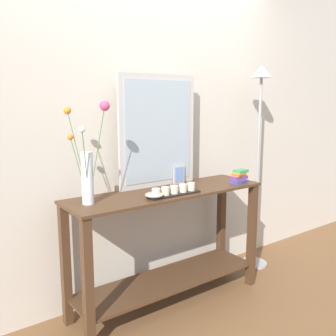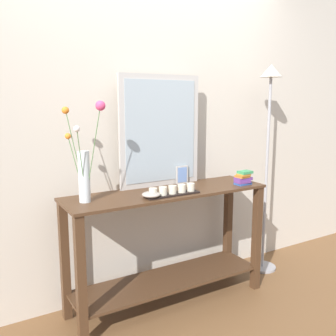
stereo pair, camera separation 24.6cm
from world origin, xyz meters
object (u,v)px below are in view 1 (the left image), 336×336
at_px(tall_vase_left, 88,166).
at_px(floor_lamp, 259,134).
at_px(console_table, 168,237).
at_px(candle_tray, 174,191).
at_px(picture_frame_small, 179,174).
at_px(mirror_leaning, 158,131).
at_px(book_stack, 239,177).
at_px(decorative_bowl, 154,195).

height_order(tall_vase_left, floor_lamp, floor_lamp).
bearing_deg(console_table, candle_tray, -107.54).
bearing_deg(picture_frame_small, floor_lamp, -6.55).
relative_size(tall_vase_left, candle_tray, 1.61).
xyz_separation_m(tall_vase_left, candle_tray, (0.56, -0.13, -0.21)).
height_order(mirror_leaning, tall_vase_left, mirror_leaning).
xyz_separation_m(picture_frame_small, book_stack, (0.38, -0.27, -0.02)).
relative_size(candle_tray, picture_frame_small, 2.81).
xyz_separation_m(tall_vase_left, picture_frame_small, (0.81, 0.14, -0.17)).
bearing_deg(console_table, floor_lamp, 3.32).
distance_m(tall_vase_left, candle_tray, 0.61).
bearing_deg(tall_vase_left, decorative_bowl, -18.73).
height_order(book_stack, floor_lamp, floor_lamp).
distance_m(tall_vase_left, decorative_bowl, 0.47).
xyz_separation_m(picture_frame_small, decorative_bowl, (-0.42, -0.28, -0.04)).
xyz_separation_m(picture_frame_small, floor_lamp, (0.80, -0.09, 0.28)).
xyz_separation_m(mirror_leaning, tall_vase_left, (-0.64, -0.17, -0.17)).
distance_m(mirror_leaning, floor_lamp, 0.99).
relative_size(console_table, decorative_bowl, 12.12).
bearing_deg(picture_frame_small, decorative_bowl, -146.50).
distance_m(mirror_leaning, book_stack, 0.73).
xyz_separation_m(mirror_leaning, picture_frame_small, (0.17, -0.03, -0.34)).
xyz_separation_m(console_table, book_stack, (0.60, -0.11, 0.39)).
relative_size(tall_vase_left, floor_lamp, 0.36).
bearing_deg(tall_vase_left, candle_tray, -13.53).
relative_size(picture_frame_small, decorative_bowl, 1.14).
xyz_separation_m(console_table, floor_lamp, (1.02, 0.06, 0.69)).
bearing_deg(decorative_bowl, tall_vase_left, 161.27).
relative_size(candle_tray, decorative_bowl, 3.20).
distance_m(console_table, mirror_leaning, 0.77).
distance_m(mirror_leaning, tall_vase_left, 0.68).
relative_size(candle_tray, floor_lamp, 0.22).
distance_m(mirror_leaning, picture_frame_small, 0.38).
bearing_deg(candle_tray, picture_frame_small, 47.35).
bearing_deg(decorative_bowl, picture_frame_small, 33.50).
height_order(console_table, tall_vase_left, tall_vase_left).
xyz_separation_m(candle_tray, floor_lamp, (1.06, 0.18, 0.32)).
bearing_deg(mirror_leaning, book_stack, -27.90).
relative_size(console_table, candle_tray, 3.79).
height_order(picture_frame_small, floor_lamp, floor_lamp).
xyz_separation_m(candle_tray, picture_frame_small, (0.25, 0.28, 0.04)).
bearing_deg(book_stack, candle_tray, -179.16).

